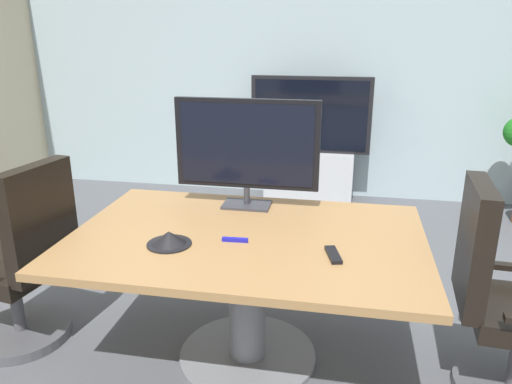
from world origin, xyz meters
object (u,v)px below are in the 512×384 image
(conference_phone, at_px, (169,239))
(tv_monitor, at_px, (247,147))
(office_chair_left, at_px, (24,271))
(office_chair_right, at_px, (503,313))
(wall_display_unit, at_px, (309,162))
(remote_control, at_px, (333,255))
(conference_table, at_px, (247,268))

(conference_phone, bearing_deg, tv_monitor, 67.16)
(office_chair_left, bearing_deg, tv_monitor, 122.85)
(office_chair_right, bearing_deg, tv_monitor, 75.32)
(tv_monitor, xyz_separation_m, wall_display_unit, (0.19, 2.24, -0.66))
(office_chair_left, relative_size, wall_display_unit, 0.83)
(conference_phone, bearing_deg, office_chair_right, 5.55)
(wall_display_unit, bearing_deg, office_chair_left, -116.45)
(tv_monitor, xyz_separation_m, remote_control, (0.54, -0.60, -0.35))
(office_chair_right, xyz_separation_m, remote_control, (-0.82, -0.14, 0.30))
(office_chair_right, distance_m, conference_phone, 1.66)
(office_chair_right, height_order, remote_control, office_chair_right)
(office_chair_right, height_order, wall_display_unit, wall_display_unit)
(conference_table, distance_m, remote_control, 0.52)
(tv_monitor, bearing_deg, conference_table, -78.40)
(office_chair_left, relative_size, remote_control, 6.41)
(office_chair_right, relative_size, tv_monitor, 1.30)
(wall_display_unit, bearing_deg, conference_table, -92.19)
(conference_table, height_order, office_chair_left, office_chair_left)
(conference_table, distance_m, office_chair_right, 1.27)
(tv_monitor, height_order, remote_control, tv_monitor)
(remote_control, bearing_deg, conference_table, 144.10)
(conference_table, relative_size, office_chair_right, 1.66)
(office_chair_left, distance_m, remote_control, 1.74)
(tv_monitor, relative_size, conference_phone, 3.82)
(conference_phone, relative_size, remote_control, 1.29)
(wall_display_unit, xyz_separation_m, remote_control, (0.34, -2.84, 0.31))
(office_chair_right, xyz_separation_m, tv_monitor, (-1.36, 0.46, 0.65))
(wall_display_unit, height_order, conference_phone, wall_display_unit)
(office_chair_left, height_order, wall_display_unit, wall_display_unit)
(tv_monitor, relative_size, wall_display_unit, 0.64)
(office_chair_left, bearing_deg, conference_table, 103.11)
(conference_table, height_order, tv_monitor, tv_monitor)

